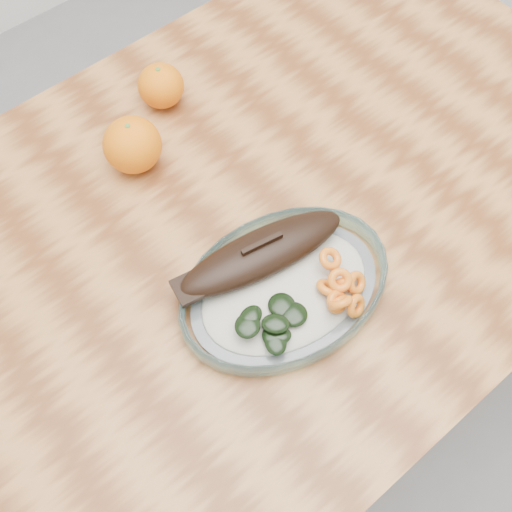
{
  "coord_description": "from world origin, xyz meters",
  "views": [
    {
      "loc": [
        -0.36,
        -0.4,
        1.53
      ],
      "look_at": [
        -0.09,
        -0.07,
        0.77
      ],
      "focal_mm": 45.0,
      "sensor_mm": 36.0,
      "label": 1
    }
  ],
  "objects_px": {
    "dining_table": "(270,233)",
    "orange_right": "(161,86)",
    "plated_meal": "(284,285)",
    "orange_left": "(132,145)"
  },
  "relations": [
    {
      "from": "plated_meal",
      "to": "orange_left",
      "type": "xyz_separation_m",
      "value": [
        -0.03,
        0.31,
        0.02
      ]
    },
    {
      "from": "plated_meal",
      "to": "orange_left",
      "type": "distance_m",
      "value": 0.31
    },
    {
      "from": "dining_table",
      "to": "orange_left",
      "type": "distance_m",
      "value": 0.26
    },
    {
      "from": "dining_table",
      "to": "orange_right",
      "type": "height_order",
      "value": "orange_right"
    },
    {
      "from": "dining_table",
      "to": "orange_right",
      "type": "distance_m",
      "value": 0.29
    },
    {
      "from": "dining_table",
      "to": "plated_meal",
      "type": "distance_m",
      "value": 0.19
    },
    {
      "from": "dining_table",
      "to": "plated_meal",
      "type": "relative_size",
      "value": 1.99
    },
    {
      "from": "dining_table",
      "to": "orange_right",
      "type": "relative_size",
      "value": 16.46
    },
    {
      "from": "plated_meal",
      "to": "orange_right",
      "type": "relative_size",
      "value": 8.26
    },
    {
      "from": "dining_table",
      "to": "orange_right",
      "type": "xyz_separation_m",
      "value": [
        -0.01,
        0.25,
        0.14
      ]
    }
  ]
}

